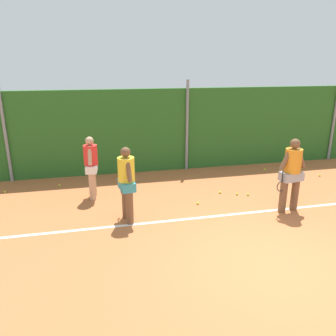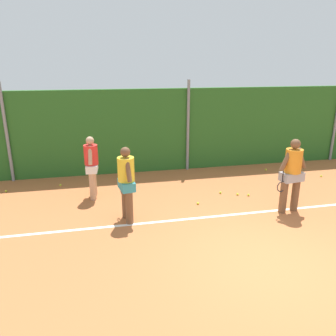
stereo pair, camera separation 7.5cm
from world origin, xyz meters
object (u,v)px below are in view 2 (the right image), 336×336
(tennis_ball_2, at_px, (6,191))
(tennis_ball_3, at_px, (60,185))
(player_midcourt, at_px, (126,180))
(tennis_ball_8, at_px, (266,170))
(player_backcourt_far, at_px, (92,164))
(tennis_ball_1, at_px, (238,194))
(tennis_ball_0, at_px, (321,176))
(player_foreground_near, at_px, (292,172))
(tennis_ball_6, at_px, (248,195))
(tennis_ball_11, at_px, (198,203))
(tennis_ball_9, at_px, (220,193))

(tennis_ball_2, height_order, tennis_ball_3, same)
(player_midcourt, distance_m, tennis_ball_8, 6.08)
(player_backcourt_far, xyz_separation_m, tennis_ball_1, (4.11, -0.74, -0.97))
(tennis_ball_0, height_order, tennis_ball_2, same)
(tennis_ball_0, bearing_deg, tennis_ball_1, -164.85)
(player_foreground_near, bearing_deg, tennis_ball_8, -117.43)
(tennis_ball_6, xyz_separation_m, tennis_ball_11, (-1.62, -0.27, 0.00))
(tennis_ball_2, bearing_deg, tennis_ball_6, -14.42)
(player_midcourt, relative_size, tennis_ball_2, 28.00)
(tennis_ball_1, relative_size, tennis_ball_3, 1.00)
(player_midcourt, distance_m, tennis_ball_9, 3.23)
(tennis_ball_0, bearing_deg, player_foreground_near, -139.59)
(tennis_ball_8, xyz_separation_m, tennis_ball_11, (-3.28, -2.37, 0.00))
(tennis_ball_3, xyz_separation_m, tennis_ball_6, (5.43, -1.99, 0.00))
(tennis_ball_0, distance_m, tennis_ball_6, 3.33)
(player_midcourt, bearing_deg, tennis_ball_8, -70.33)
(tennis_ball_3, relative_size, tennis_ball_6, 1.00)
(tennis_ball_11, bearing_deg, tennis_ball_3, 149.34)
(tennis_ball_1, distance_m, tennis_ball_11, 1.39)
(player_midcourt, xyz_separation_m, tennis_ball_11, (1.96, 0.54, -1.00))
(tennis_ball_11, bearing_deg, tennis_ball_1, 16.38)
(tennis_ball_6, bearing_deg, player_foreground_near, -64.71)
(tennis_ball_8, bearing_deg, tennis_ball_1, -134.59)
(player_foreground_near, relative_size, tennis_ball_8, 29.10)
(tennis_ball_3, relative_size, tennis_ball_8, 1.00)
(tennis_ball_2, height_order, tennis_ball_9, same)
(player_backcourt_far, xyz_separation_m, tennis_ball_11, (2.78, -1.13, -0.97))
(player_midcourt, relative_size, tennis_ball_3, 28.00)
(tennis_ball_0, distance_m, tennis_ball_9, 3.95)
(player_midcourt, relative_size, tennis_ball_11, 28.00)
(tennis_ball_0, distance_m, tennis_ball_8, 1.82)
(player_midcourt, height_order, tennis_ball_6, player_midcourt)
(tennis_ball_11, bearing_deg, tennis_ball_0, 15.49)
(tennis_ball_3, bearing_deg, tennis_ball_6, -20.13)
(player_foreground_near, bearing_deg, player_midcourt, -13.56)
(player_backcourt_far, distance_m, tennis_ball_2, 2.91)
(player_foreground_near, bearing_deg, tennis_ball_1, -65.52)
(tennis_ball_1, bearing_deg, player_foreground_near, -56.92)
(tennis_ball_8, height_order, tennis_ball_9, same)
(player_midcourt, relative_size, tennis_ball_1, 28.00)
(tennis_ball_0, xyz_separation_m, tennis_ball_1, (-3.44, -0.93, 0.00))
(tennis_ball_9, distance_m, tennis_ball_11, 1.07)
(tennis_ball_9, bearing_deg, player_midcourt, -158.03)
(player_midcourt, relative_size, tennis_ball_9, 28.00)
(tennis_ball_6, bearing_deg, player_midcourt, -167.27)
(tennis_ball_6, bearing_deg, tennis_ball_0, 18.44)
(tennis_ball_2, height_order, tennis_ball_6, same)
(tennis_ball_6, bearing_deg, tennis_ball_9, 155.13)
(tennis_ball_3, bearing_deg, tennis_ball_9, -19.36)
(tennis_ball_0, xyz_separation_m, tennis_ball_2, (-10.13, 0.74, 0.00))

